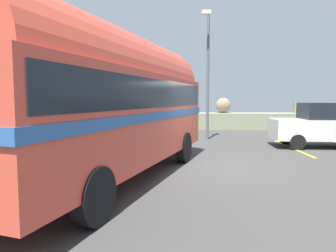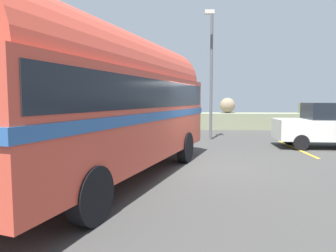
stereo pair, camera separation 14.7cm
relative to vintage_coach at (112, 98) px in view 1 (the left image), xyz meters
The scene contains 5 objects.
ground 3.34m from the vintage_coach, 38.94° to the left, with size 32.00×26.00×0.02m.
breakwater 13.69m from the vintage_coach, 81.58° to the left, with size 31.36×1.80×2.39m.
vintage_coach is the anchor object (origin of this frame).
parked_car_nearest 9.51m from the vintage_coach, 35.07° to the left, with size 4.17×1.89×1.86m.
lamp_post 8.46m from the vintage_coach, 68.41° to the left, with size 0.46×0.82×6.16m.
Camera 1 is at (-0.43, -9.16, 2.02)m, focal length 32.84 mm.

